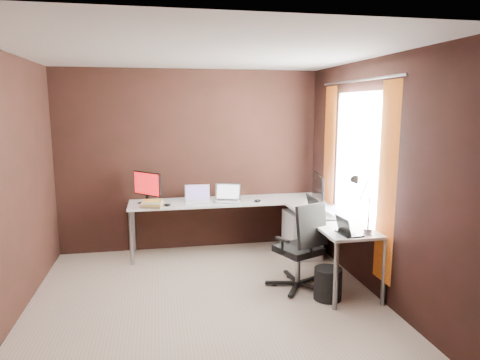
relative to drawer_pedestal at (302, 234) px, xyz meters
name	(u,v)px	position (x,y,z in m)	size (l,w,h in m)	color
room	(237,178)	(-1.09, -1.08, 0.98)	(3.60, 3.60, 2.50)	tan
desk	(262,211)	(-0.59, -0.11, 0.38)	(2.65, 2.25, 0.73)	white
drawer_pedestal	(302,234)	(0.00, 0.00, 0.00)	(0.42, 0.50, 0.60)	white
monitor_left	(147,186)	(-2.03, 0.36, 0.67)	(0.35, 0.37, 0.42)	black
monitor_right	(318,189)	(0.05, -0.41, 0.69)	(0.17, 0.55, 0.46)	black
laptop_white	(198,198)	(-1.37, 0.33, 0.48)	(0.35, 0.26, 0.22)	white
laptop_silver	(228,198)	(-0.97, 0.29, 0.48)	(0.40, 0.33, 0.23)	silver
laptop_black_big	(319,213)	(-0.06, -0.75, 0.48)	(0.28, 0.38, 0.25)	black
laptop_black_small	(347,230)	(-0.03, -1.43, 0.47)	(0.21, 0.28, 0.18)	black
book_stack	(152,204)	(-1.96, 0.15, 0.47)	(0.32, 0.28, 0.09)	#92754F
mouse_left	(168,205)	(-1.77, 0.15, 0.45)	(0.09, 0.06, 0.04)	black
mouse_corner	(258,201)	(-0.58, 0.16, 0.45)	(0.09, 0.06, 0.04)	black
desk_lamp	(360,197)	(0.10, -1.41, 0.80)	(0.19, 0.22, 0.59)	slate
office_chair	(300,263)	(-0.36, -0.99, -0.01)	(0.55, 0.59, 0.98)	black
wastebasket	(328,284)	(-0.17, -1.32, -0.13)	(0.29, 0.29, 0.34)	black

